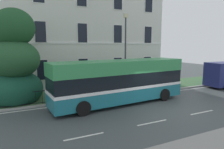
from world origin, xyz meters
TOP-DOWN VIEW (x-y plane):
  - ground_plane at (0.00, 0.79)m, footprint 60.00×56.00m
  - georgian_townhouse at (-2.58, 14.56)m, footprint 20.30×11.15m
  - iron_verge_railing at (-2.58, 4.40)m, footprint 15.63×0.04m
  - evergreen_tree at (-8.88, 6.00)m, footprint 4.25×4.26m
  - single_decker_bus at (-1.84, 2.39)m, footprint 10.57×3.22m
  - street_lamp_post at (0.41, 5.60)m, footprint 0.36×0.24m
  - litter_bin at (-5.46, 5.02)m, footprint 0.56×0.56m

SIDE VIEW (x-z plane):
  - ground_plane at x=0.00m, z-range -0.11..0.07m
  - iron_verge_railing at x=-2.58m, z-range 0.14..1.11m
  - litter_bin at x=-5.46m, z-range 0.12..1.28m
  - single_decker_bus at x=-1.84m, z-range 0.08..3.32m
  - evergreen_tree at x=-8.88m, z-range -1.04..6.46m
  - street_lamp_post at x=0.41m, z-range 0.62..7.65m
  - georgian_townhouse at x=-2.58m, z-range 0.16..14.05m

